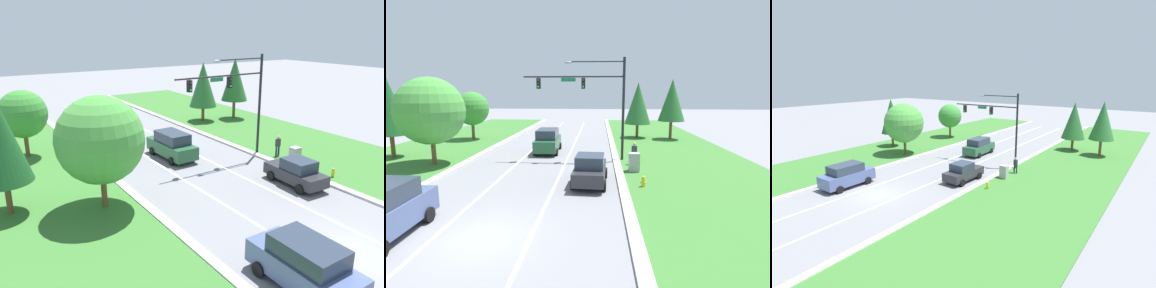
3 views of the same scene
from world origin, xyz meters
TOP-DOWN VIEW (x-y plane):
  - ground_plane at (0.00, 0.00)m, footprint 160.00×160.00m
  - curb_strip_right at (5.65, 0.00)m, footprint 0.50×90.00m
  - curb_strip_left at (-5.65, 0.00)m, footprint 0.50×90.00m
  - grass_verge_right at (10.90, 0.00)m, footprint 10.00×90.00m
  - grass_verge_left at (-10.90, 0.00)m, footprint 10.00×90.00m
  - lane_stripe_inner_left at (-1.80, 0.00)m, footprint 0.14×81.00m
  - lane_stripe_inner_right at (1.80, 0.00)m, footprint 0.14×81.00m
  - traffic_signal_mast at (3.92, 13.00)m, footprint 7.70×0.41m
  - charcoal_sedan at (3.80, 6.88)m, footprint 2.10×4.21m
  - forest_suv at (-0.19, 15.78)m, footprint 2.16×4.79m
  - slate_blue_suv at (-3.66, -0.23)m, footprint 2.14×4.51m
  - utility_cabinet at (6.63, 9.53)m, footprint 0.70×0.60m
  - pedestrian at (6.86, 11.50)m, footprint 0.40×0.22m
  - fire_hydrant at (6.79, 6.29)m, footprint 0.34×0.20m
  - conifer_near_right_tree at (8.66, 24.37)m, footprint 2.91×2.91m
  - oak_near_left_tree at (-9.57, 21.93)m, footprint 3.64×3.64m
  - conifer_far_right_tree at (12.20, 23.48)m, footprint 2.84×2.84m
  - oak_far_left_tree at (-7.62, 10.44)m, footprint 4.77×4.77m
  - conifer_mid_left_tree at (-12.18, 12.48)m, footprint 2.88×2.88m

SIDE VIEW (x-z plane):
  - ground_plane at x=0.00m, z-range 0.00..0.00m
  - lane_stripe_inner_left at x=-1.80m, z-range 0.00..0.01m
  - lane_stripe_inner_right at x=1.80m, z-range 0.00..0.01m
  - grass_verge_right at x=10.90m, z-range 0.00..0.08m
  - grass_verge_left at x=-10.90m, z-range 0.00..0.08m
  - curb_strip_right at x=5.65m, z-range 0.00..0.15m
  - curb_strip_left at x=-5.65m, z-range 0.00..0.15m
  - fire_hydrant at x=6.79m, z-range -0.01..0.69m
  - utility_cabinet at x=6.63m, z-range 0.00..1.32m
  - charcoal_sedan at x=3.80m, z-range -0.02..1.73m
  - pedestrian at x=6.86m, z-range 0.09..1.78m
  - forest_suv at x=-0.19m, z-range 0.00..2.06m
  - slate_blue_suv at x=-3.66m, z-range 0.02..2.05m
  - oak_near_left_tree at x=-9.57m, z-range 0.81..6.08m
  - oak_far_left_tree at x=-7.62m, z-range 0.78..7.12m
  - conifer_near_right_tree at x=8.66m, z-range 0.81..7.12m
  - conifer_mid_left_tree at x=-12.18m, z-range 0.94..7.46m
  - conifer_far_right_tree at x=12.20m, z-range 1.02..7.66m
  - traffic_signal_mast at x=3.92m, z-range 1.30..9.12m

